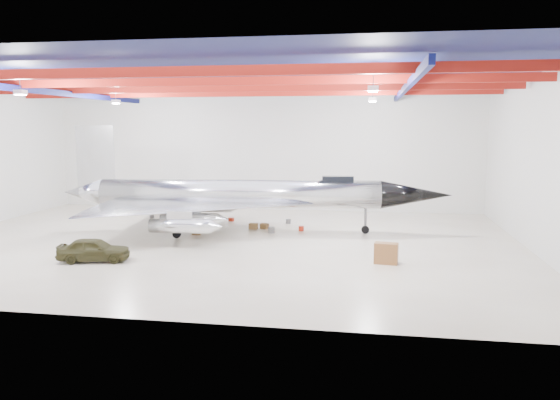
# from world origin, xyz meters

# --- Properties ---
(floor) EXTENTS (40.00, 40.00, 0.00)m
(floor) POSITION_xyz_m (0.00, 0.00, 0.00)
(floor) COLOR beige
(floor) RESTS_ON ground
(wall_back) EXTENTS (40.00, 0.00, 40.00)m
(wall_back) POSITION_xyz_m (0.00, 15.00, 5.50)
(wall_back) COLOR silver
(wall_back) RESTS_ON floor
(wall_right) EXTENTS (0.00, 30.00, 30.00)m
(wall_right) POSITION_xyz_m (20.00, 0.00, 5.50)
(wall_right) COLOR silver
(wall_right) RESTS_ON floor
(ceiling) EXTENTS (40.00, 40.00, 0.00)m
(ceiling) POSITION_xyz_m (0.00, 0.00, 11.00)
(ceiling) COLOR #0A0F38
(ceiling) RESTS_ON wall_back
(ceiling_structure) EXTENTS (39.50, 29.50, 1.08)m
(ceiling_structure) POSITION_xyz_m (0.00, 0.00, 10.32)
(ceiling_structure) COLOR maroon
(ceiling_structure) RESTS_ON ceiling
(jet_aircraft) EXTENTS (28.69, 17.86, 7.82)m
(jet_aircraft) POSITION_xyz_m (0.47, 3.65, 2.56)
(jet_aircraft) COLOR silver
(jet_aircraft) RESTS_ON floor
(jeep) EXTENTS (4.31, 2.49, 1.38)m
(jeep) POSITION_xyz_m (-5.73, -6.34, 0.69)
(jeep) COLOR #38361C
(jeep) RESTS_ON floor
(desk) EXTENTS (1.40, 0.84, 1.21)m
(desk) POSITION_xyz_m (10.94, -4.19, 0.60)
(desk) COLOR brown
(desk) RESTS_ON floor
(crate_ply) EXTENTS (0.66, 0.56, 0.42)m
(crate_ply) POSITION_xyz_m (-2.32, 2.16, 0.21)
(crate_ply) COLOR olive
(crate_ply) RESTS_ON floor
(toolbox_red) EXTENTS (0.46, 0.40, 0.28)m
(toolbox_red) POSITION_xyz_m (-1.26, 8.00, 0.14)
(toolbox_red) COLOR #A72110
(toolbox_red) RESTS_ON floor
(engine_drum) EXTENTS (0.59, 0.59, 0.44)m
(engine_drum) POSITION_xyz_m (2.90, 3.64, 0.22)
(engine_drum) COLOR #59595B
(engine_drum) RESTS_ON floor
(parts_bin) EXTENTS (0.69, 0.62, 0.40)m
(parts_bin) POSITION_xyz_m (2.07, 5.21, 0.20)
(parts_bin) COLOR olive
(parts_bin) RESTS_ON floor
(crate_small) EXTENTS (0.44, 0.39, 0.26)m
(crate_small) POSITION_xyz_m (-8.34, 8.45, 0.13)
(crate_small) COLOR #59595B
(crate_small) RESTS_ON floor
(tool_chest) EXTENTS (0.42, 0.42, 0.36)m
(tool_chest) POSITION_xyz_m (4.96, 4.76, 0.18)
(tool_chest) COLOR #A72110
(tool_chest) RESTS_ON floor
(oil_barrel) EXTENTS (0.66, 0.55, 0.44)m
(oil_barrel) POSITION_xyz_m (1.27, 4.92, 0.22)
(oil_barrel) COLOR olive
(oil_barrel) RESTS_ON floor
(spares_box) EXTENTS (0.47, 0.47, 0.37)m
(spares_box) POSITION_xyz_m (3.54, 7.69, 0.18)
(spares_box) COLOR #59595B
(spares_box) RESTS_ON floor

